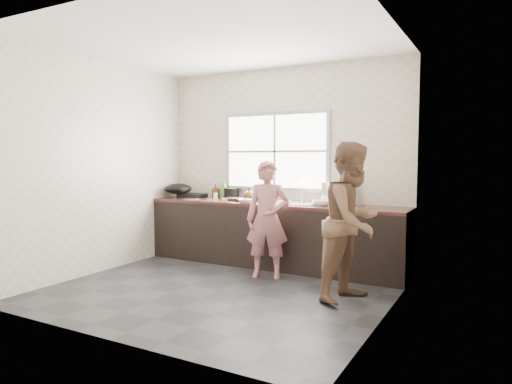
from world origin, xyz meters
The scene contains 30 objects.
floor centered at (0.00, 0.00, -0.01)m, with size 3.60×3.20×0.01m, color #2A2A2C.
ceiling centered at (0.00, 0.00, 2.71)m, with size 3.60×3.20×0.01m, color silver.
wall_back centered at (0.00, 1.60, 1.35)m, with size 3.60×0.01×2.70m, color beige.
wall_left centered at (-1.80, 0.00, 1.35)m, with size 0.01×3.20×2.70m, color beige.
wall_right centered at (1.80, 0.00, 1.35)m, with size 0.01×3.20×2.70m, color beige.
wall_front centered at (0.00, -1.60, 1.35)m, with size 3.60×0.01×2.70m, color beige.
cabinet centered at (0.00, 1.29, 0.41)m, with size 3.60×0.62×0.82m, color black.
countertop centered at (0.00, 1.29, 0.84)m, with size 3.60×0.64×0.04m, color #381C17.
sink centered at (0.35, 1.29, 0.86)m, with size 0.55×0.45×0.02m, color silver.
faucet centered at (0.35, 1.49, 1.01)m, with size 0.02×0.02×0.30m, color silver.
window_frame centered at (-0.10, 1.59, 1.55)m, with size 1.60×0.05×1.10m, color #9EA0A5.
window_glazing centered at (-0.10, 1.57, 1.55)m, with size 1.50×0.01×1.00m, color white.
woman centered at (0.21, 0.74, 0.67)m, with size 0.49×0.32×1.33m, color #B96F71.
person_side centered at (1.39, 0.36, 0.81)m, with size 0.79×0.62×1.63m, color brown.
cutting_board centered at (-0.56, 1.38, 0.88)m, with size 0.36×0.36×0.04m, color black.
cleaver centered at (-0.45, 1.23, 0.90)m, with size 0.19×0.09×0.01m, color #B6B8BE.
bowl_mince centered at (-0.28, 1.08, 0.89)m, with size 0.21×0.21×0.05m, color white.
bowl_crabs centered at (0.72, 1.22, 0.89)m, with size 0.18×0.18×0.06m, color white.
bowl_held centered at (0.28, 1.08, 0.89)m, with size 0.22×0.22×0.07m, color white.
black_pot centered at (-0.79, 1.52, 0.94)m, with size 0.22×0.22×0.16m, color black.
plate_food centered at (-0.71, 1.36, 0.87)m, with size 0.25×0.25×0.02m, color silver.
bottle_green centered at (-0.92, 1.52, 0.99)m, with size 0.10×0.10×0.27m, color #43812A.
bottle_brown_tall centered at (-1.07, 1.52, 0.96)m, with size 0.09×0.09×0.19m, color #402C10.
bottle_brown_short centered at (-0.40, 1.37, 0.95)m, with size 0.15×0.15×0.19m, color #462F11.
glass_jar centered at (-0.99, 1.40, 0.91)m, with size 0.06×0.06×0.09m, color silver.
burner centered at (-1.44, 1.48, 0.89)m, with size 0.38×0.38×0.06m, color black.
wok centered at (-1.58, 1.27, 1.00)m, with size 0.41×0.41×0.16m, color black.
dish_rack centered at (0.88, 1.47, 1.01)m, with size 0.39×0.27×0.29m, color silver.
pot_lid_left centered at (-1.28, 1.23, 0.87)m, with size 0.25×0.25×0.01m, color #A6A7AD.
pot_lid_right centered at (-1.01, 1.37, 0.87)m, with size 0.24×0.24×0.01m, color silver.
Camera 1 is at (2.73, -4.16, 1.47)m, focal length 32.00 mm.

